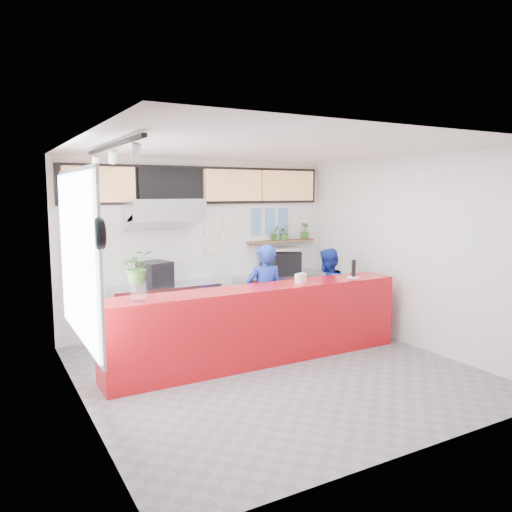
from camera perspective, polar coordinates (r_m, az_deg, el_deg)
name	(u,v)px	position (r m, az deg, el deg)	size (l,w,h in m)	color
floor	(274,370)	(7.04, 2.13, -12.90)	(5.00, 5.00, 0.00)	slate
ceiling	(276,148)	(6.63, 2.25, 12.22)	(5.00, 5.00, 0.00)	silver
wall_back	(201,245)	(8.88, -6.25, 1.26)	(5.00, 5.00, 0.00)	white
wall_left	(80,278)	(5.79, -19.45, -2.38)	(5.00, 5.00, 0.00)	white
wall_right	(410,251)	(8.25, 17.18, 0.50)	(5.00, 5.00, 0.00)	white
service_counter	(260,325)	(7.20, 0.48, -7.84)	(4.50, 0.60, 1.10)	#B90D14
cream_band	(201,182)	(8.83, -6.32, 8.37)	(5.00, 0.02, 0.80)	beige
prep_bench	(165,312)	(8.51, -10.35, -6.28)	(1.80, 0.60, 0.90)	#B2B5BA
panini_oven	(155,274)	(8.33, -11.48, -2.02)	(0.45, 0.45, 0.40)	black
extraction_hood	(164,210)	(8.23, -10.51, 5.23)	(1.20, 0.70, 0.35)	#B2B5BA
hood_lip	(164,222)	(8.24, -10.47, 3.84)	(1.20, 0.70, 0.08)	#B2B5BA
right_bench	(282,297)	(9.48, 2.96, -4.76)	(1.80, 0.60, 0.90)	#B2B5BA
espresso_machine	(281,263)	(9.34, 2.83, -0.82)	(0.65, 0.47, 0.42)	black
espresso_tray	(281,249)	(9.31, 2.84, 0.82)	(0.62, 0.43, 0.06)	silver
herb_shelf	(281,241)	(9.54, 2.87, 1.71)	(1.40, 0.18, 0.04)	brown
menu_board_far_left	(99,184)	(8.19, -17.46, 7.81)	(1.10, 0.10, 0.55)	tan
menu_board_mid_left	(171,185)	(8.51, -9.72, 8.01)	(1.10, 0.10, 0.55)	black
menu_board_mid_right	(233,185)	(8.97, -2.65, 8.07)	(1.10, 0.10, 0.55)	tan
menu_board_far_right	(288,186)	(9.54, 3.65, 8.02)	(1.10, 0.10, 0.55)	tan
soffit	(202,185)	(8.80, -6.24, 8.05)	(4.80, 0.04, 0.65)	black
window_pane	(77,257)	(6.06, -19.74, -0.07)	(0.04, 2.20, 1.90)	silver
window_frame	(79,257)	(6.06, -19.55, -0.06)	(0.03, 2.30, 2.00)	#B2B5BA
wall_clock_rim	(100,234)	(4.85, -17.42, 2.44)	(0.30, 0.30, 0.05)	black
wall_clock_face	(103,234)	(4.86, -17.07, 2.46)	(0.26, 0.26, 0.02)	white
track_rail	(112,146)	(5.82, -16.10, 12.03)	(0.05, 2.40, 0.04)	black
dec_plate_a	(210,231)	(8.89, -5.31, 2.89)	(0.24, 0.24, 0.03)	silver
dec_plate_b	(225,236)	(9.03, -3.56, 2.34)	(0.24, 0.24, 0.03)	silver
dec_plate_c	(210,248)	(8.92, -5.28, 0.97)	(0.24, 0.24, 0.03)	silver
dec_plate_d	(227,222)	(9.03, -3.28, 3.93)	(0.24, 0.24, 0.03)	silver
photo_frame_a	(256,215)	(9.31, 0.01, 4.66)	(0.20, 0.02, 0.25)	#598CBF
photo_frame_b	(270,215)	(9.46, 1.60, 4.70)	(0.20, 0.02, 0.25)	#598CBF
photo_frame_c	(283,215)	(9.62, 3.14, 4.74)	(0.20, 0.02, 0.25)	#598CBF
photo_frame_d	(256,229)	(9.33, 0.01, 3.13)	(0.20, 0.02, 0.25)	#598CBF
photo_frame_e	(270,228)	(9.48, 1.60, 3.19)	(0.20, 0.02, 0.25)	#598CBF
photo_frame_f	(283,228)	(9.63, 3.13, 3.25)	(0.20, 0.02, 0.25)	#598CBF
staff_center	(265,297)	(7.72, 0.99, -4.73)	(0.60, 0.39, 1.64)	navy
staff_right	(327,293)	(8.51, 8.13, -4.17)	(0.73, 0.57, 1.50)	navy
herb_b	(275,233)	(9.45, 2.19, 2.67)	(0.16, 0.13, 0.29)	#386D26
herb_c	(285,232)	(9.57, 3.31, 2.70)	(0.26, 0.22, 0.29)	#386D26
herb_d	(305,231)	(9.82, 5.59, 2.88)	(0.18, 0.16, 0.31)	#386D26
glass_vase	(138,292)	(6.32, -13.31, -3.98)	(0.19, 0.19, 0.24)	white
basil_vase	(137,267)	(6.26, -13.39, -1.21)	(0.37, 0.32, 0.41)	#386D26
napkin_holder	(301,278)	(7.41, 5.11, -2.53)	(0.16, 0.10, 0.14)	white
white_plate	(353,277)	(7.98, 11.06, -2.38)	(0.19, 0.19, 0.01)	white
pepper_mill	(354,268)	(7.95, 11.09, -1.39)	(0.07, 0.07, 0.27)	black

